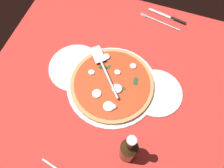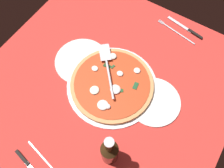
# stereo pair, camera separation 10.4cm
# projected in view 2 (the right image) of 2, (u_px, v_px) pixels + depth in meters

# --- Properties ---
(ground_plane) EXTENTS (1.08, 1.08, 0.01)m
(ground_plane) POSITION_uv_depth(u_px,v_px,m) (107.00, 85.00, 1.07)
(ground_plane) COLOR red
(checker_pattern) EXTENTS (1.08, 1.08, 0.00)m
(checker_pattern) POSITION_uv_depth(u_px,v_px,m) (107.00, 85.00, 1.06)
(checker_pattern) COLOR white
(checker_pattern) RESTS_ON ground_plane
(pizza_pan) EXTENTS (0.40, 0.40, 0.01)m
(pizza_pan) POSITION_uv_depth(u_px,v_px,m) (112.00, 85.00, 1.06)
(pizza_pan) COLOR silver
(pizza_pan) RESTS_ON ground_plane
(dinner_plate_left) EXTENTS (0.23, 0.23, 0.01)m
(dinner_plate_left) POSITION_uv_depth(u_px,v_px,m) (154.00, 102.00, 1.02)
(dinner_plate_left) COLOR white
(dinner_plate_left) RESTS_ON ground_plane
(dinner_plate_right) EXTENTS (0.25, 0.25, 0.01)m
(dinner_plate_right) POSITION_uv_depth(u_px,v_px,m) (82.00, 61.00, 1.11)
(dinner_plate_right) COLOR white
(dinner_plate_right) RESTS_ON ground_plane
(pizza) EXTENTS (0.36, 0.36, 0.03)m
(pizza) POSITION_uv_depth(u_px,v_px,m) (112.00, 84.00, 1.04)
(pizza) COLOR tan
(pizza) RESTS_ON pizza_pan
(pizza_server) EXTENTS (0.21, 0.23, 0.01)m
(pizza_server) POSITION_uv_depth(u_px,v_px,m) (108.00, 68.00, 1.05)
(pizza_server) COLOR silver
(pizza_server) RESTS_ON pizza
(place_setting_near) EXTENTS (0.23, 0.14, 0.01)m
(place_setting_near) POSITION_uv_depth(u_px,v_px,m) (182.00, 31.00, 1.19)
(place_setting_near) COLOR white
(place_setting_near) RESTS_ON ground_plane
(place_setting_far) EXTENTS (0.23, 0.15, 0.01)m
(place_setting_far) POSITION_uv_depth(u_px,v_px,m) (37.00, 164.00, 0.91)
(place_setting_far) COLOR white
(place_setting_far) RESTS_ON ground_plane
(beer_bottle) EXTENTS (0.06, 0.06, 0.24)m
(beer_bottle) POSITION_uv_depth(u_px,v_px,m) (110.00, 151.00, 0.84)
(beer_bottle) COLOR #352110
(beer_bottle) RESTS_ON ground_plane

